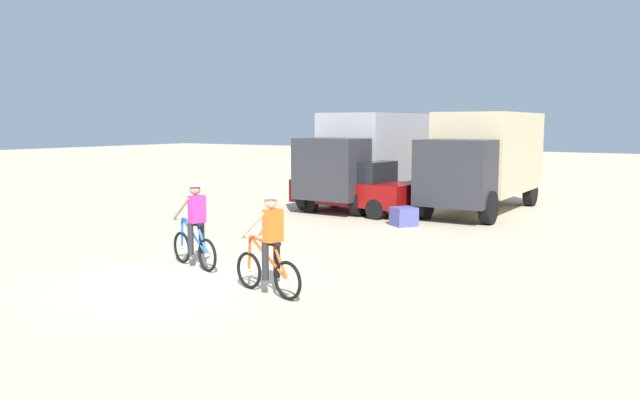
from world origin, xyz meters
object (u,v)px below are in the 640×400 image
at_px(box_truck_grey_hauler, 373,154).
at_px(sedan_parked, 355,187).
at_px(cyclist_cowboy_hat, 269,247).
at_px(supply_crate, 404,217).
at_px(cyclist_orange_shirt, 195,228).
at_px(box_truck_tan_camper, 485,156).

height_order(box_truck_grey_hauler, sedan_parked, box_truck_grey_hauler).
xyz_separation_m(cyclist_cowboy_hat, supply_crate, (-1.23, 8.04, -0.57)).
bearing_deg(cyclist_cowboy_hat, cyclist_orange_shirt, 162.46).
height_order(sedan_parked, cyclist_orange_shirt, cyclist_orange_shirt).
bearing_deg(cyclist_orange_shirt, sedan_parked, 97.52).
height_order(cyclist_cowboy_hat, supply_crate, cyclist_cowboy_hat).
relative_size(sedan_parked, cyclist_cowboy_hat, 2.36).
relative_size(box_truck_grey_hauler, cyclist_cowboy_hat, 3.72).
distance_m(box_truck_grey_hauler, sedan_parked, 2.51).
bearing_deg(box_truck_tan_camper, sedan_parked, -140.51).
xyz_separation_m(box_truck_grey_hauler, cyclist_orange_shirt, (1.71, -10.95, -1.03)).
bearing_deg(cyclist_cowboy_hat, box_truck_grey_hauler, 109.94).
bearing_deg(supply_crate, cyclist_cowboy_hat, -81.32).
bearing_deg(cyclist_cowboy_hat, sedan_parked, 111.29).
relative_size(box_truck_tan_camper, sedan_parked, 1.58).
height_order(box_truck_grey_hauler, box_truck_tan_camper, same).
height_order(sedan_parked, cyclist_cowboy_hat, cyclist_cowboy_hat).
xyz_separation_m(sedan_parked, cyclist_cowboy_hat, (3.71, -9.52, -0.04)).
bearing_deg(cyclist_orange_shirt, box_truck_tan_camper, 78.82).
xyz_separation_m(box_truck_tan_camper, cyclist_cowboy_hat, (0.28, -12.35, -1.03)).
distance_m(cyclist_orange_shirt, supply_crate, 7.38).
bearing_deg(sedan_parked, cyclist_cowboy_hat, -68.71).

